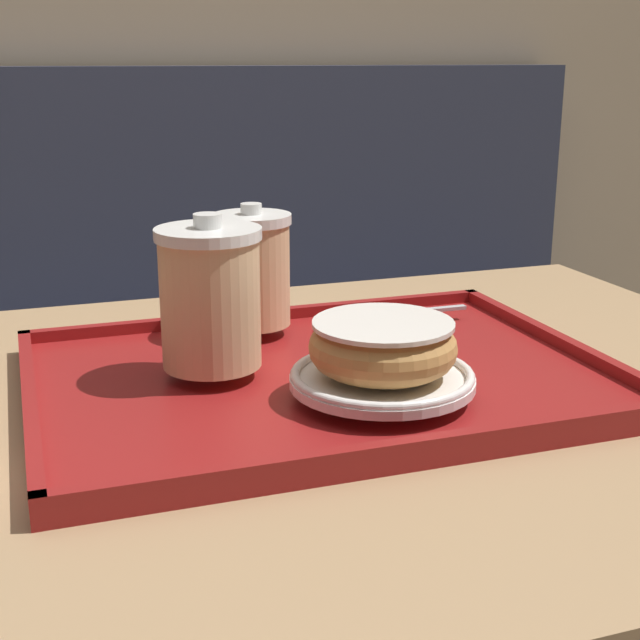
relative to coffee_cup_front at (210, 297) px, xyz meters
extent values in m
cube|color=#33384C|center=(0.22, 0.79, -0.59)|extent=(1.51, 0.44, 0.45)
cube|color=#33384C|center=(0.22, 0.97, -0.09)|extent=(1.51, 0.08, 0.55)
cube|color=tan|center=(0.08, -0.04, -0.10)|extent=(1.03, 0.77, 0.03)
cube|color=maroon|center=(0.10, -0.02, -0.08)|extent=(0.52, 0.38, 0.01)
cube|color=maroon|center=(0.10, -0.21, -0.07)|extent=(0.52, 0.01, 0.01)
cube|color=maroon|center=(0.10, 0.16, -0.07)|extent=(0.52, 0.01, 0.01)
cube|color=maroon|center=(-0.16, -0.02, -0.07)|extent=(0.01, 0.38, 0.01)
cube|color=maroon|center=(0.35, -0.02, -0.07)|extent=(0.01, 0.38, 0.01)
cylinder|color=#E0B784|center=(0.00, 0.00, -0.01)|extent=(0.09, 0.09, 0.12)
cylinder|color=white|center=(0.00, 0.00, 0.06)|extent=(0.09, 0.09, 0.01)
cylinder|color=white|center=(0.00, 0.00, 0.07)|extent=(0.03, 0.03, 0.01)
cylinder|color=#E0B784|center=(0.07, 0.11, -0.01)|extent=(0.08, 0.08, 0.11)
cylinder|color=white|center=(0.07, 0.11, 0.05)|extent=(0.08, 0.08, 0.01)
cylinder|color=white|center=(0.07, 0.11, 0.06)|extent=(0.02, 0.02, 0.01)
cylinder|color=white|center=(0.13, -0.10, -0.06)|extent=(0.16, 0.16, 0.01)
torus|color=white|center=(0.13, -0.10, -0.05)|extent=(0.16, 0.16, 0.01)
torus|color=tan|center=(0.13, -0.10, -0.03)|extent=(0.13, 0.13, 0.04)
cylinder|color=white|center=(0.13, -0.10, -0.01)|extent=(0.12, 0.12, 0.00)
ellipsoid|color=silver|center=(0.16, 0.10, -0.06)|extent=(0.04, 0.02, 0.01)
cube|color=silver|center=(0.24, 0.10, -0.06)|extent=(0.13, 0.01, 0.00)
camera|label=1|loc=(-0.16, -0.76, 0.20)|focal=50.00mm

